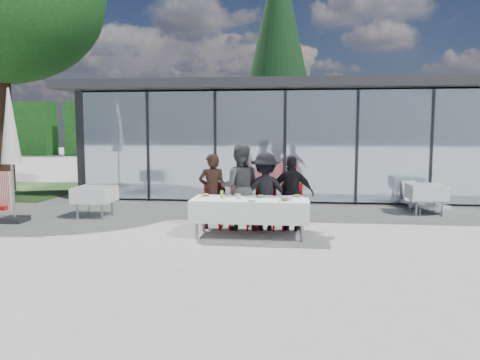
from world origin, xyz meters
name	(u,v)px	position (x,y,z in m)	size (l,w,h in m)	color
ground	(227,236)	(0.00, 0.00, 0.00)	(90.00, 90.00, 0.00)	gray
pavilion	(315,128)	(2.00, 8.16, 2.15)	(14.80, 8.80, 3.44)	gray
treeline	(253,129)	(-2.00, 28.00, 2.20)	(62.50, 2.00, 4.40)	#123913
dining_table	(250,209)	(0.45, 0.00, 0.54)	(2.26, 0.96, 0.75)	white
diner_a	(212,191)	(-0.41, 0.65, 0.79)	(0.58, 0.58, 1.59)	black
diner_chair_a	(213,203)	(-0.41, 0.75, 0.54)	(0.44, 0.44, 0.97)	#B90C0F
diner_b	(240,187)	(0.17, 0.65, 0.89)	(0.86, 0.86, 1.77)	#434343
diner_chair_b	(240,203)	(0.17, 0.75, 0.54)	(0.44, 0.44, 0.97)	#B90C0F
diner_c	(265,192)	(0.70, 0.65, 0.80)	(1.04, 1.04, 1.60)	black
diner_chair_c	(266,204)	(0.70, 0.75, 0.54)	(0.44, 0.44, 0.97)	#B90C0F
diner_d	(292,193)	(1.25, 0.65, 0.77)	(0.91, 0.91, 1.55)	black
diner_chair_d	(292,204)	(1.25, 0.75, 0.54)	(0.44, 0.44, 0.97)	#B90C0F
plate_a	(205,195)	(-0.46, 0.13, 0.78)	(0.23, 0.23, 0.07)	white
plate_b	(238,195)	(0.18, 0.20, 0.78)	(0.23, 0.23, 0.07)	white
plate_c	(261,197)	(0.65, 0.09, 0.78)	(0.23, 0.23, 0.07)	white
plate_d	(297,196)	(1.35, 0.20, 0.78)	(0.23, 0.23, 0.07)	white
plate_extra	(285,200)	(1.12, -0.28, 0.78)	(0.23, 0.23, 0.07)	white
juice_bottle	(222,194)	(-0.10, -0.04, 0.83)	(0.06, 0.06, 0.16)	#7CAC47
drinking_glasses	(264,198)	(0.74, -0.20, 0.80)	(1.06, 0.12, 0.10)	silver
folded_eyeglasses	(252,201)	(0.52, -0.37, 0.76)	(0.14, 0.03, 0.01)	black
spare_table_left	(95,194)	(-3.40, 1.55, 0.55)	(0.86, 0.86, 0.74)	white
spare_table_right	(426,192)	(4.54, 2.93, 0.55)	(0.86, 0.86, 0.74)	white
spare_chair_b	(436,186)	(5.18, 4.37, 0.54)	(0.59, 0.59, 0.97)	#B90C0F
market_umbrella	(10,135)	(-4.98, 0.80, 1.97)	(0.50, 0.50, 3.00)	black
lounger	(421,200)	(4.58, 3.55, 0.26)	(1.00, 1.45, 0.72)	silver
conifer_tree	(278,44)	(0.50, 13.00, 5.99)	(4.00, 4.00, 10.50)	#382316
grass_patch	(8,190)	(-8.50, 6.00, 0.01)	(5.00, 5.00, 0.02)	#385926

